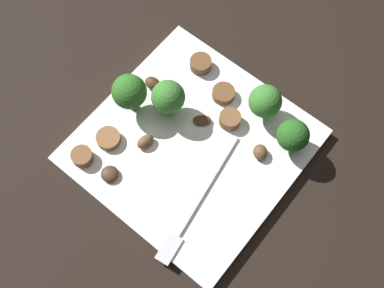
{
  "coord_description": "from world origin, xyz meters",
  "views": [
    {
      "loc": [
        0.18,
        0.15,
        0.57
      ],
      "look_at": [
        0.0,
        0.0,
        0.01
      ],
      "focal_mm": 45.22,
      "sensor_mm": 36.0,
      "label": 1
    }
  ],
  "objects_px": {
    "broccoli_floret_1": "(265,101)",
    "broccoli_floret_2": "(129,92)",
    "mushroom_1": "(145,141)",
    "mushroom_3": "(260,152)",
    "mushroom_0": "(153,83)",
    "sausage_slice_3": "(108,138)",
    "mushroom_2": "(202,120)",
    "broccoli_floret_0": "(168,97)",
    "sausage_slice_2": "(223,94)",
    "fork": "(195,206)",
    "sausage_slice_1": "(230,119)",
    "broccoli_floret_3": "(293,136)",
    "sausage_slice_4": "(201,64)",
    "plate": "(192,146)",
    "mushroom_4": "(110,174)",
    "sausage_slice_0": "(82,156)"
  },
  "relations": [
    {
      "from": "plate",
      "to": "sausage_slice_2",
      "type": "distance_m",
      "value": 0.08
    },
    {
      "from": "broccoli_floret_1",
      "to": "sausage_slice_3",
      "type": "relative_size",
      "value": 1.81
    },
    {
      "from": "mushroom_3",
      "to": "mushroom_4",
      "type": "distance_m",
      "value": 0.19
    },
    {
      "from": "fork",
      "to": "mushroom_2",
      "type": "height_order",
      "value": "mushroom_2"
    },
    {
      "from": "plate",
      "to": "broccoli_floret_2",
      "type": "xyz_separation_m",
      "value": [
        0.01,
        -0.09,
        0.05
      ]
    },
    {
      "from": "broccoli_floret_0",
      "to": "broccoli_floret_3",
      "type": "distance_m",
      "value": 0.16
    },
    {
      "from": "broccoli_floret_1",
      "to": "broccoli_floret_2",
      "type": "height_order",
      "value": "broccoli_floret_2"
    },
    {
      "from": "mushroom_0",
      "to": "mushroom_3",
      "type": "relative_size",
      "value": 1.05
    },
    {
      "from": "fork",
      "to": "sausage_slice_1",
      "type": "relative_size",
      "value": 6.53
    },
    {
      "from": "sausage_slice_3",
      "to": "sausage_slice_4",
      "type": "xyz_separation_m",
      "value": [
        -0.16,
        0.02,
        0.0
      ]
    },
    {
      "from": "sausage_slice_3",
      "to": "mushroom_2",
      "type": "xyz_separation_m",
      "value": [
        -0.09,
        0.08,
        -0.0
      ]
    },
    {
      "from": "broccoli_floret_3",
      "to": "sausage_slice_3",
      "type": "distance_m",
      "value": 0.23
    },
    {
      "from": "mushroom_3",
      "to": "mushroom_0",
      "type": "bearing_deg",
      "value": -86.53
    },
    {
      "from": "sausage_slice_0",
      "to": "mushroom_3",
      "type": "height_order",
      "value": "same"
    },
    {
      "from": "fork",
      "to": "plate",
      "type": "bearing_deg",
      "value": -147.35
    },
    {
      "from": "broccoli_floret_1",
      "to": "mushroom_3",
      "type": "relative_size",
      "value": 2.73
    },
    {
      "from": "broccoli_floret_3",
      "to": "sausage_slice_4",
      "type": "distance_m",
      "value": 0.16
    },
    {
      "from": "broccoli_floret_0",
      "to": "sausage_slice_2",
      "type": "relative_size",
      "value": 1.97
    },
    {
      "from": "broccoli_floret_0",
      "to": "broccoli_floret_2",
      "type": "height_order",
      "value": "broccoli_floret_2"
    },
    {
      "from": "mushroom_1",
      "to": "sausage_slice_4",
      "type": "bearing_deg",
      "value": -172.91
    },
    {
      "from": "broccoli_floret_1",
      "to": "mushroom_0",
      "type": "relative_size",
      "value": 2.6
    },
    {
      "from": "mushroom_4",
      "to": "mushroom_1",
      "type": "bearing_deg",
      "value": 174.1
    },
    {
      "from": "plate",
      "to": "sausage_slice_1",
      "type": "relative_size",
      "value": 9.28
    },
    {
      "from": "broccoli_floret_3",
      "to": "sausage_slice_2",
      "type": "distance_m",
      "value": 0.11
    },
    {
      "from": "mushroom_2",
      "to": "mushroom_3",
      "type": "relative_size",
      "value": 1.16
    },
    {
      "from": "broccoli_floret_1",
      "to": "mushroom_2",
      "type": "distance_m",
      "value": 0.08
    },
    {
      "from": "broccoli_floret_1",
      "to": "mushroom_4",
      "type": "height_order",
      "value": "broccoli_floret_1"
    },
    {
      "from": "plate",
      "to": "sausage_slice_1",
      "type": "xyz_separation_m",
      "value": [
        -0.05,
        0.02,
        0.01
      ]
    },
    {
      "from": "sausage_slice_2",
      "to": "mushroom_1",
      "type": "height_order",
      "value": "mushroom_1"
    },
    {
      "from": "broccoli_floret_2",
      "to": "sausage_slice_3",
      "type": "bearing_deg",
      "value": 8.13
    },
    {
      "from": "sausage_slice_3",
      "to": "mushroom_0",
      "type": "relative_size",
      "value": 1.43
    },
    {
      "from": "broccoli_floret_2",
      "to": "sausage_slice_4",
      "type": "distance_m",
      "value": 0.11
    },
    {
      "from": "fork",
      "to": "mushroom_1",
      "type": "xyz_separation_m",
      "value": [
        -0.02,
        -0.1,
        0.0
      ]
    },
    {
      "from": "broccoli_floret_2",
      "to": "mushroom_0",
      "type": "bearing_deg",
      "value": -179.6
    },
    {
      "from": "broccoli_floret_0",
      "to": "mushroom_4",
      "type": "bearing_deg",
      "value": 0.25
    },
    {
      "from": "broccoli_floret_0",
      "to": "sausage_slice_0",
      "type": "height_order",
      "value": "broccoli_floret_0"
    },
    {
      "from": "sausage_slice_2",
      "to": "mushroom_1",
      "type": "xyz_separation_m",
      "value": [
        0.12,
        -0.03,
        0.0
      ]
    },
    {
      "from": "sausage_slice_3",
      "to": "sausage_slice_4",
      "type": "distance_m",
      "value": 0.16
    },
    {
      "from": "broccoli_floret_3",
      "to": "sausage_slice_0",
      "type": "distance_m",
      "value": 0.26
    },
    {
      "from": "broccoli_floret_1",
      "to": "broccoli_floret_2",
      "type": "xyz_separation_m",
      "value": [
        0.1,
        -0.14,
        0.01
      ]
    },
    {
      "from": "broccoli_floret_0",
      "to": "broccoli_floret_1",
      "type": "height_order",
      "value": "broccoli_floret_0"
    },
    {
      "from": "sausage_slice_3",
      "to": "mushroom_2",
      "type": "distance_m",
      "value": 0.12
    },
    {
      "from": "mushroom_0",
      "to": "mushroom_4",
      "type": "relative_size",
      "value": 0.98
    },
    {
      "from": "plate",
      "to": "fork",
      "type": "relative_size",
      "value": 1.42
    },
    {
      "from": "fork",
      "to": "broccoli_floret_0",
      "type": "xyz_separation_m",
      "value": [
        -0.08,
        -0.11,
        0.03
      ]
    },
    {
      "from": "sausage_slice_4",
      "to": "broccoli_floret_3",
      "type": "bearing_deg",
      "value": 82.84
    },
    {
      "from": "fork",
      "to": "broccoli_floret_2",
      "type": "distance_m",
      "value": 0.16
    },
    {
      "from": "mushroom_1",
      "to": "mushroom_3",
      "type": "bearing_deg",
      "value": 123.28
    },
    {
      "from": "fork",
      "to": "sausage_slice_3",
      "type": "bearing_deg",
      "value": -98.22
    },
    {
      "from": "mushroom_2",
      "to": "plate",
      "type": "bearing_deg",
      "value": 16.72
    }
  ]
}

